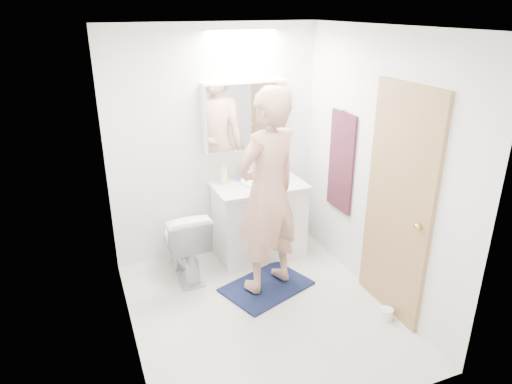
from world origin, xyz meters
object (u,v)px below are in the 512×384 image
medicine_cabinet (245,116)px  soap_bottle_b (241,173)px  toilet (184,242)px  soap_bottle_a (224,174)px  person (267,193)px  vanity_cabinet (259,221)px  toothbrush_cup (271,172)px  toilet_paper_roll (387,314)px

medicine_cabinet → soap_bottle_b: bearing=-154.4°
toilet → soap_bottle_a: bearing=-153.9°
person → soap_bottle_a: 0.81m
vanity_cabinet → toothbrush_cup: (0.20, 0.16, 0.48)m
person → toilet_paper_roll: (0.78, -0.83, -0.94)m
soap_bottle_a → vanity_cabinet: bearing=-24.3°
vanity_cabinet → person: bearing=-105.8°
toothbrush_cup → toilet_paper_roll: toothbrush_cup is taller
medicine_cabinet → toilet: 1.41m
person → toilet_paper_roll: 1.48m
toilet → medicine_cabinet: bearing=-158.4°
soap_bottle_a → toilet: bearing=-152.9°
soap_bottle_a → soap_bottle_b: bearing=8.6°
medicine_cabinet → person: bearing=-97.4°
vanity_cabinet → toilet: vanity_cabinet is taller
medicine_cabinet → toilet: size_ratio=1.19×
medicine_cabinet → toothbrush_cup: bearing=-10.4°
person → toilet: bearing=-58.2°
vanity_cabinet → person: person is taller
person → soap_bottle_b: person is taller
soap_bottle_b → toothbrush_cup: 0.34m
person → toothbrush_cup: size_ratio=17.11×
person → toilet_paper_roll: bearing=113.3°
soap_bottle_b → toothbrush_cup: soap_bottle_b is taller
toilet → person: size_ratio=0.39×
person → vanity_cabinet: bearing=-125.7°
toothbrush_cup → soap_bottle_b: bearing=176.6°
toilet_paper_roll → medicine_cabinet: bearing=111.7°
soap_bottle_a → person: bearing=-79.3°
person → soap_bottle_a: size_ratio=9.19×
soap_bottle_a → toothbrush_cup: soap_bottle_a is taller
person → soap_bottle_a: bearing=-99.2°
vanity_cabinet → person: size_ratio=0.48×
vanity_cabinet → medicine_cabinet: bearing=108.5°
vanity_cabinet → soap_bottle_b: (-0.13, 0.18, 0.51)m
toilet → soap_bottle_b: 0.94m
toilet → soap_bottle_a: size_ratio=3.59×
toilet_paper_roll → toothbrush_cup: bearing=103.7°
vanity_cabinet → soap_bottle_a: 0.65m
soap_bottle_a → toilet_paper_roll: bearing=-60.2°
soap_bottle_a → toilet_paper_roll: soap_bottle_a is taller
medicine_cabinet → person: 1.00m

